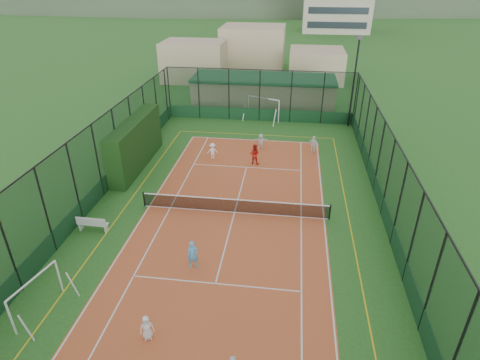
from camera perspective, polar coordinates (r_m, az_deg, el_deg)
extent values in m
plane|color=#2B591E|center=(25.00, -0.79, -4.64)|extent=(300.00, 300.00, 0.00)
cube|color=#C55D2B|center=(25.00, -0.79, -4.63)|extent=(11.17, 23.97, 0.01)
cube|color=black|center=(31.14, -14.60, 5.05)|extent=(1.24, 8.24, 3.60)
imported|color=white|center=(17.71, -13.12, -19.78)|extent=(0.67, 0.56, 1.16)
imported|color=#50ADE5|center=(20.54, -6.72, -10.50)|extent=(0.64, 0.51, 1.52)
imported|color=white|center=(31.74, -3.92, 4.14)|extent=(0.94, 0.65, 1.32)
imported|color=white|center=(33.17, 10.42, 4.98)|extent=(0.93, 0.54, 1.49)
imported|color=white|center=(33.68, 2.97, 5.57)|extent=(1.18, 0.42, 1.26)
imported|color=red|center=(30.80, 2.07, 3.72)|extent=(0.90, 0.76, 1.62)
sphere|color=#CCE033|center=(26.34, -6.98, -2.91)|extent=(0.07, 0.07, 0.07)
sphere|color=#CCE033|center=(26.09, 3.78, -3.08)|extent=(0.07, 0.07, 0.07)
sphere|color=#CCE033|center=(26.76, -2.71, -2.19)|extent=(0.07, 0.07, 0.07)
sphere|color=#CCE033|center=(25.63, -0.40, -3.63)|extent=(0.07, 0.07, 0.07)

